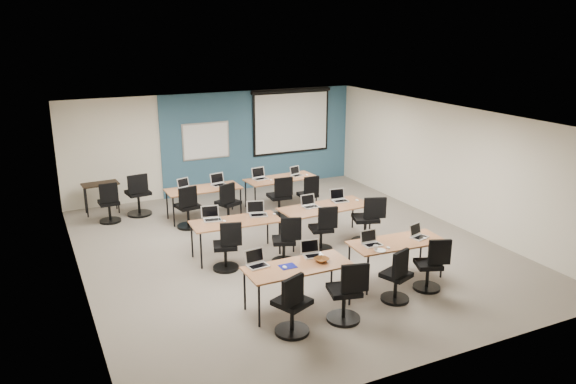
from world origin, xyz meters
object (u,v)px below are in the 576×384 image
task_chair_11 (309,198)px  spare_chair_a (139,198)px  laptop_8 (184,186)px  laptop_10 (260,176)px  training_table_back_right (281,180)px  task_chair_1 (347,297)px  task_chair_6 (323,232)px  task_chair_8 (188,211)px  training_table_mid_left (236,223)px  laptop_1 (312,252)px  task_chair_5 (286,244)px  task_chair_9 (228,207)px  whiteboard (206,141)px  task_chair_7 (367,224)px  laptop_2 (371,241)px  spare_chair_b (109,206)px  task_chair_3 (431,269)px  laptop_9 (218,182)px  training_table_front_left (298,269)px  task_chair_0 (292,309)px  laptop_6 (310,204)px  training_table_back_left (204,190)px  laptop_0 (257,262)px  training_table_mid_right (325,208)px  projector_screen (291,118)px  task_chair_2 (397,280)px  training_table_front_right (397,244)px  laptop_7 (339,198)px  laptop_4 (212,217)px  laptop_5 (257,212)px  task_chair_10 (280,201)px  task_chair_4 (227,250)px  laptop_11 (296,173)px

task_chair_11 → spare_chair_a: 4.06m
laptop_8 → laptop_10: 1.93m
training_table_back_right → task_chair_1: 5.85m
task_chair_6 → task_chair_8: task_chair_8 is taller
training_table_mid_left → laptop_10: bearing=61.6°
laptop_1 → task_chair_5: size_ratio=0.34×
training_table_mid_left → task_chair_9: (0.48, 1.81, -0.27)m
whiteboard → task_chair_7: 5.35m
laptop_2 → spare_chair_b: bearing=125.8°
task_chair_3 → laptop_8: size_ratio=3.09×
laptop_2 → laptop_9: bearing=104.8°
task_chair_7 → training_table_front_left: bearing=-125.2°
training_table_back_right → task_chair_0: bearing=-117.2°
laptop_6 → task_chair_7: (0.97, -0.73, -0.36)m
task_chair_9 → laptop_10: laptop_10 is taller
laptop_1 → task_chair_5: 1.44m
training_table_back_left → laptop_8: laptop_8 is taller
laptop_2 → laptop_10: size_ratio=0.88×
laptop_8 → task_chair_9: (0.78, -0.79, -0.38)m
laptop_0 → task_chair_6: bearing=31.0°
task_chair_9 → task_chair_11: bearing=-25.6°
task_chair_0 → spare_chair_a: (-0.93, 6.43, 0.03)m
training_table_mid_right → projector_screen: bearing=70.2°
training_table_front_left → laptop_1: (0.40, 0.27, 0.11)m
task_chair_2 → task_chair_8: 5.33m
laptop_6 → task_chair_2: bearing=-91.9°
laptop_10 → task_chair_11: (0.87, -0.97, -0.41)m
projector_screen → training_table_front_right: projector_screen is taller
laptop_6 → laptop_7: (0.76, 0.08, 0.00)m
whiteboard → laptop_4: size_ratio=3.67×
laptop_0 → spare_chair_a: spare_chair_a is taller
projector_screen → task_chair_6: (-1.65, -4.83, -1.49)m
whiteboard → spare_chair_a: size_ratio=1.21×
training_table_back_right → laptop_5: laptop_5 is taller
whiteboard → laptop_1: 6.52m
task_chair_3 → laptop_7: bearing=111.6°
task_chair_5 → task_chair_10: 2.67m
projector_screen → task_chair_1: 8.06m
training_table_mid_right → training_table_back_right: same height
task_chair_4 → laptop_11: (2.97, 3.10, 0.39)m
training_table_back_right → task_chair_2: 5.47m
laptop_2 → laptop_5: laptop_5 is taller
projector_screen → training_table_mid_right: bearing=-106.8°
laptop_2 → task_chair_2: laptop_2 is taller
task_chair_4 → laptop_4: bearing=106.5°
projector_screen → training_table_front_left: bearing=-115.2°
laptop_9 → task_chair_10: task_chair_10 is taller
task_chair_0 → laptop_8: size_ratio=3.22×
training_table_front_right → training_table_back_left: (-2.07, 4.70, 0.00)m
spare_chair_b → task_chair_6: bearing=-47.6°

